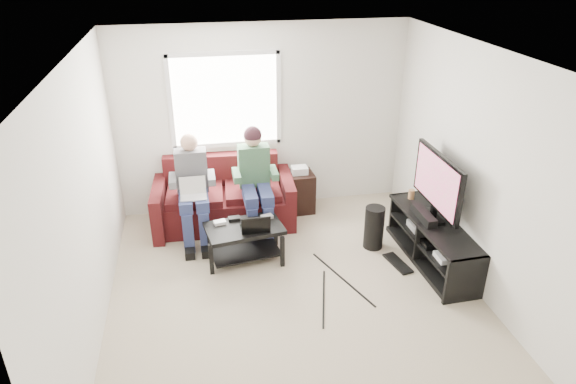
{
  "coord_description": "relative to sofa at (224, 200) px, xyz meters",
  "views": [
    {
      "loc": [
        -0.94,
        -4.47,
        3.52
      ],
      "look_at": [
        0.04,
        0.6,
        0.98
      ],
      "focal_mm": 32.0,
      "sensor_mm": 36.0,
      "label": 1
    }
  ],
  "objects": [
    {
      "name": "keyboard_floor",
      "position": [
        1.96,
        -1.46,
        -0.31
      ],
      "size": [
        0.24,
        0.48,
        0.03
      ],
      "primitive_type": "cube",
      "rotation": [
        0.0,
        0.0,
        0.19
      ],
      "color": "black",
      "rests_on": "floor"
    },
    {
      "name": "tv",
      "position": [
        2.38,
        -1.36,
        0.68
      ],
      "size": [
        0.12,
        1.1,
        0.81
      ],
      "color": "black",
      "rests_on": "tv_stand"
    },
    {
      "name": "floor",
      "position": [
        0.62,
        -1.82,
        -0.33
      ],
      "size": [
        4.5,
        4.5,
        0.0
      ],
      "primitive_type": "plane",
      "color": "#BCAD92",
      "rests_on": "ground"
    },
    {
      "name": "person_right",
      "position": [
        0.4,
        -0.32,
        0.49
      ],
      "size": [
        0.4,
        0.71,
        1.41
      ],
      "color": "navy",
      "rests_on": "sofa"
    },
    {
      "name": "soundbar",
      "position": [
        2.27,
        -1.36,
        0.27
      ],
      "size": [
        0.12,
        0.5,
        0.1
      ],
      "primitive_type": "cube",
      "color": "black",
      "rests_on": "tv_stand"
    },
    {
      "name": "tv_stand",
      "position": [
        2.39,
        -1.46,
        -0.08
      ],
      "size": [
        0.55,
        1.65,
        0.54
      ],
      "color": "black",
      "rests_on": "floor"
    },
    {
      "name": "console_black",
      "position": [
        2.39,
        -1.51,
        -0.0
      ],
      "size": [
        0.38,
        0.3,
        0.07
      ],
      "primitive_type": "cube",
      "color": "black",
      "rests_on": "tv_stand"
    },
    {
      "name": "laptop_black",
      "position": [
        0.29,
        -1.06,
        0.24
      ],
      "size": [
        0.39,
        0.32,
        0.24
      ],
      "primitive_type": null,
      "rotation": [
        0.0,
        0.0,
        0.24
      ],
      "color": "black",
      "rests_on": "coffee_table"
    },
    {
      "name": "wall_left",
      "position": [
        -1.38,
        -1.82,
        0.97
      ],
      "size": [
        0.0,
        4.5,
        4.5
      ],
      "primitive_type": "plane",
      "rotation": [
        1.57,
        0.0,
        1.57
      ],
      "color": "silver",
      "rests_on": "floor"
    },
    {
      "name": "console_grey",
      "position": [
        2.39,
        -1.16,
        0.0
      ],
      "size": [
        0.34,
        0.26,
        0.08
      ],
      "primitive_type": "cube",
      "color": "gray",
      "rests_on": "tv_stand"
    },
    {
      "name": "sofa",
      "position": [
        0.0,
        0.0,
        0.0
      ],
      "size": [
        1.92,
        0.98,
        0.88
      ],
      "color": "#4A1312",
      "rests_on": "floor"
    },
    {
      "name": "coffee_table",
      "position": [
        0.17,
        -0.98,
        0.01
      ],
      "size": [
        0.97,
        0.68,
        0.45
      ],
      "color": "black",
      "rests_on": "floor"
    },
    {
      "name": "controller_a",
      "position": [
        -0.11,
        -0.86,
        0.14
      ],
      "size": [
        0.15,
        0.11,
        0.04
      ],
      "primitive_type": "cube",
      "rotation": [
        0.0,
        0.0,
        0.19
      ],
      "color": "silver",
      "rests_on": "coffee_table"
    },
    {
      "name": "drink_cup",
      "position": [
        2.34,
        -0.83,
        0.28
      ],
      "size": [
        0.08,
        0.08,
        0.12
      ],
      "primitive_type": "cylinder",
      "color": "#A87748",
      "rests_on": "tv_stand"
    },
    {
      "name": "wall_back",
      "position": [
        0.62,
        0.43,
        0.97
      ],
      "size": [
        4.5,
        0.0,
        4.5
      ],
      "primitive_type": "plane",
      "rotation": [
        1.57,
        0.0,
        0.0
      ],
      "color": "silver",
      "rests_on": "floor"
    },
    {
      "name": "laptop_silver",
      "position": [
        -0.4,
        -0.53,
        0.41
      ],
      "size": [
        0.37,
        0.3,
        0.24
      ],
      "primitive_type": null,
      "rotation": [
        0.0,
        0.0,
        -0.29
      ],
      "color": "silver",
      "rests_on": "person_left"
    },
    {
      "name": "wall_front",
      "position": [
        0.62,
        -4.07,
        0.97
      ],
      "size": [
        4.5,
        0.0,
        4.5
      ],
      "primitive_type": "plane",
      "rotation": [
        -1.57,
        0.0,
        0.0
      ],
      "color": "silver",
      "rests_on": "floor"
    },
    {
      "name": "window",
      "position": [
        0.12,
        0.41,
        1.27
      ],
      "size": [
        1.48,
        0.04,
        1.28
      ],
      "color": "white",
      "rests_on": "wall_back"
    },
    {
      "name": "ceiling",
      "position": [
        0.62,
        -1.82,
        2.27
      ],
      "size": [
        4.5,
        4.5,
        0.0
      ],
      "primitive_type": "plane",
      "rotation": [
        3.14,
        0.0,
        0.0
      ],
      "color": "white",
      "rests_on": "wall_back"
    },
    {
      "name": "console_white",
      "position": [
        2.39,
        -1.86,
        -0.01
      ],
      "size": [
        0.3,
        0.22,
        0.06
      ],
      "primitive_type": "cube",
      "color": "silver",
      "rests_on": "tv_stand"
    },
    {
      "name": "end_table",
      "position": [
        1.08,
        0.13,
        -0.02
      ],
      "size": [
        0.39,
        0.39,
        0.68
      ],
      "color": "black",
      "rests_on": "floor"
    },
    {
      "name": "wall_right",
      "position": [
        2.62,
        -1.82,
        0.97
      ],
      "size": [
        0.0,
        4.5,
        4.5
      ],
      "primitive_type": "plane",
      "rotation": [
        1.57,
        0.0,
        -1.57
      ],
      "color": "silver",
      "rests_on": "floor"
    },
    {
      "name": "controller_b",
      "position": [
        0.07,
        -0.8,
        0.14
      ],
      "size": [
        0.14,
        0.1,
        0.04
      ],
      "primitive_type": "cube",
      "rotation": [
        0.0,
        0.0,
        0.05
      ],
      "color": "black",
      "rests_on": "coffee_table"
    },
    {
      "name": "person_left",
      "position": [
        -0.4,
        -0.34,
        0.43
      ],
      "size": [
        0.4,
        0.7,
        1.37
      ],
      "color": "navy",
      "rests_on": "sofa"
    },
    {
      "name": "controller_c",
      "position": [
        0.47,
        -0.83,
        0.14
      ],
      "size": [
        0.16,
        0.13,
        0.04
      ],
      "primitive_type": "cube",
      "rotation": [
        0.0,
        0.0,
        0.28
      ],
      "color": "gray",
      "rests_on": "coffee_table"
    },
    {
      "name": "subwoofer",
      "position": [
        1.79,
        -1.02,
        -0.05
      ],
      "size": [
        0.25,
        0.25,
        0.56
      ],
      "primitive_type": "cylinder",
      "color": "black",
      "rests_on": "floor"
    }
  ]
}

